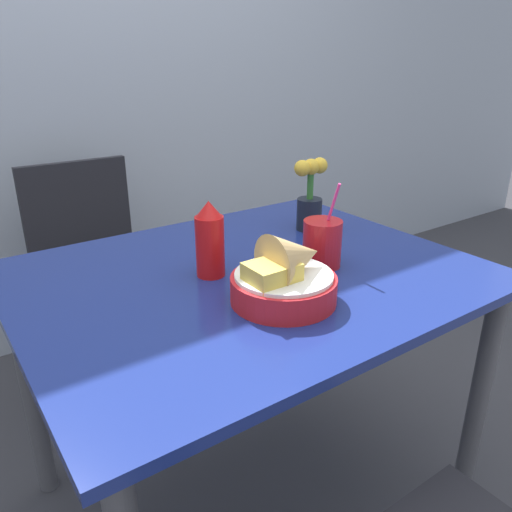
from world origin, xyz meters
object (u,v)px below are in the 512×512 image
object	(u,v)px
chair_far_window	(90,255)
flower_vase	(310,197)
drink_cup	(322,245)
food_basket	(287,276)
ketchup_bottle	(210,240)

from	to	relation	value
chair_far_window	flower_vase	xyz separation A→B (m)	(0.46, -0.72, 0.32)
drink_cup	food_basket	bearing A→B (deg)	-152.18
chair_far_window	ketchup_bottle	bearing A→B (deg)	-87.01
food_basket	drink_cup	distance (m)	0.22
chair_far_window	food_basket	distance (m)	1.09
flower_vase	ketchup_bottle	bearing A→B (deg)	-163.38
chair_far_window	flower_vase	distance (m)	0.91
drink_cup	flower_vase	bearing A→B (deg)	55.75
ketchup_bottle	drink_cup	distance (m)	0.28
food_basket	ketchup_bottle	world-z (taller)	ketchup_bottle
chair_far_window	food_basket	size ratio (longest dim) A/B	3.77
food_basket	ketchup_bottle	bearing A→B (deg)	107.12
ketchup_bottle	flower_vase	distance (m)	0.43
chair_far_window	ketchup_bottle	distance (m)	0.90
chair_far_window	food_basket	bearing A→B (deg)	-84.13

